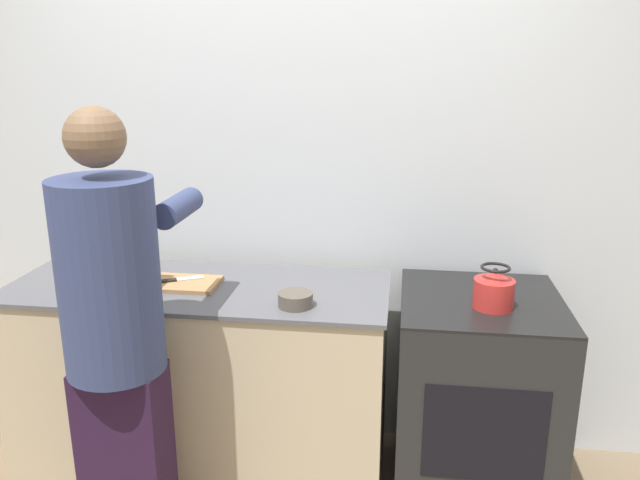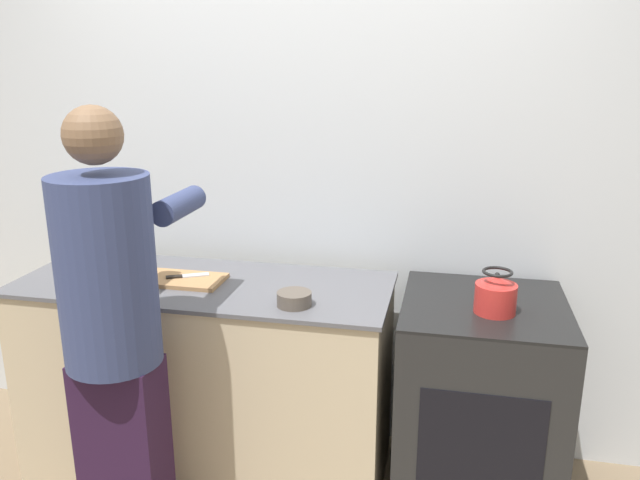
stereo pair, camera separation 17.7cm
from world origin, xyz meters
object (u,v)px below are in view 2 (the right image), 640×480
at_px(kettle, 496,295).
at_px(bowl_prep, 294,299).
at_px(cutting_board, 183,280).
at_px(knife, 186,276).
at_px(canister_jar, 125,250).
at_px(person, 114,329).
at_px(oven, 477,404).

height_order(kettle, bowl_prep, kettle).
relative_size(cutting_board, knife, 1.98).
bearing_deg(bowl_prep, canister_jar, 162.85).
distance_m(person, cutting_board, 0.53).
bearing_deg(canister_jar, knife, -14.57).
bearing_deg(knife, kettle, -29.92).
xyz_separation_m(cutting_board, kettle, (1.32, -0.04, 0.05)).
bearing_deg(kettle, knife, 177.33).
bearing_deg(canister_jar, oven, -2.09).
relative_size(cutting_board, canister_jar, 1.91).
xyz_separation_m(oven, knife, (-1.28, -0.03, 0.49)).
bearing_deg(cutting_board, bowl_prep, -16.81).
bearing_deg(person, canister_jar, 115.31).
relative_size(person, cutting_board, 4.84).
relative_size(knife, kettle, 1.05).
distance_m(person, kettle, 1.43).
height_order(kettle, canister_jar, canister_jar).
bearing_deg(canister_jar, person, -64.69).
height_order(person, cutting_board, person).
bearing_deg(kettle, bowl_prep, -171.09).
xyz_separation_m(oven, person, (-1.31, -0.58, 0.48)).
bearing_deg(bowl_prep, person, -147.24).
bearing_deg(oven, kettle, -71.69).
height_order(cutting_board, knife, knife).
height_order(cutting_board, kettle, kettle).
distance_m(knife, bowl_prep, 0.57).
xyz_separation_m(person, cutting_board, (0.02, 0.53, 0.00)).
bearing_deg(kettle, oven, 108.31).
distance_m(oven, kettle, 0.54).
relative_size(oven, person, 0.53).
height_order(person, bowl_prep, person).
bearing_deg(bowl_prep, kettle, 8.91).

